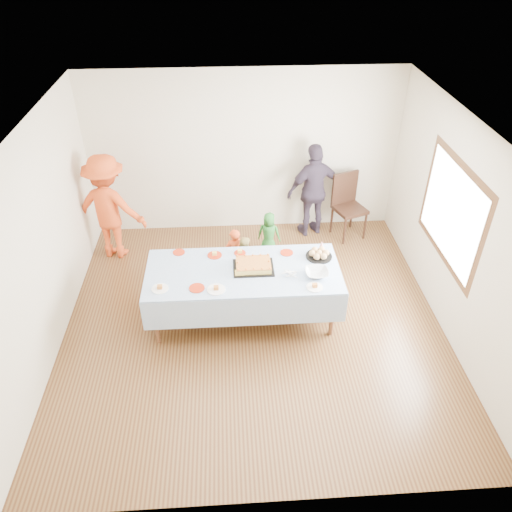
{
  "coord_description": "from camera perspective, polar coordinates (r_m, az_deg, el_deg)",
  "views": [
    {
      "loc": [
        -0.29,
        -5.0,
        4.62
      ],
      "look_at": [
        0.05,
        0.3,
        0.87
      ],
      "focal_mm": 35.0,
      "sensor_mm": 36.0,
      "label": 1
    }
  ],
  "objects": [
    {
      "name": "plate_white_mid",
      "position": [
        6.1,
        -4.57,
        -3.84
      ],
      "size": [
        0.23,
        0.23,
        0.01
      ],
      "primitive_type": "cylinder",
      "color": "white",
      "rests_on": "party_table"
    },
    {
      "name": "fork_pile",
      "position": [
        6.31,
        4.17,
        -2.02
      ],
      "size": [
        0.24,
        0.18,
        0.07
      ],
      "primitive_type": null,
      "color": "white",
      "rests_on": "party_table"
    },
    {
      "name": "dining_chair",
      "position": [
        8.44,
        10.4,
        6.13
      ],
      "size": [
        0.6,
        0.6,
        1.08
      ],
      "rotation": [
        0.0,
        0.0,
        0.36
      ],
      "color": "black",
      "rests_on": "ground"
    },
    {
      "name": "rolls_tray",
      "position": [
        6.67,
        7.22,
        0.22
      ],
      "size": [
        0.35,
        0.35,
        0.11
      ],
      "color": "black",
      "rests_on": "party_table"
    },
    {
      "name": "room_walls",
      "position": [
        5.77,
        0.22,
        5.6
      ],
      "size": [
        5.04,
        5.04,
        2.72
      ],
      "color": "beige",
      "rests_on": "ground"
    },
    {
      "name": "party_hat",
      "position": [
        6.79,
        7.5,
        1.18
      ],
      "size": [
        0.09,
        0.09,
        0.15
      ],
      "primitive_type": "cone",
      "color": "silver",
      "rests_on": "party_table"
    },
    {
      "name": "toddler_mid",
      "position": [
        7.85,
        1.48,
        2.47
      ],
      "size": [
        0.42,
        0.33,
        0.75
      ],
      "primitive_type": "imported",
      "rotation": [
        0.0,
        0.0,
        2.86
      ],
      "color": "#226825",
      "rests_on": "ground"
    },
    {
      "name": "birthday_cake",
      "position": [
        6.41,
        -0.3,
        -1.09
      ],
      "size": [
        0.52,
        0.4,
        0.09
      ],
      "color": "black",
      "rests_on": "party_table"
    },
    {
      "name": "ground",
      "position": [
        6.81,
        -0.27,
        -7.5
      ],
      "size": [
        5.0,
        5.0,
        0.0
      ],
      "primitive_type": "plane",
      "color": "#482814",
      "rests_on": "ground"
    },
    {
      "name": "toddler_left",
      "position": [
        7.32,
        -2.47,
        0.2
      ],
      "size": [
        0.36,
        0.29,
        0.85
      ],
      "primitive_type": "imported",
      "rotation": [
        0.0,
        0.0,
        3.48
      ],
      "color": "#CE4419",
      "rests_on": "ground"
    },
    {
      "name": "toddler_right",
      "position": [
        7.26,
        -1.44,
        -0.48
      ],
      "size": [
        0.38,
        0.3,
        0.77
      ],
      "primitive_type": "imported",
      "rotation": [
        0.0,
        0.0,
        3.18
      ],
      "color": "tan",
      "rests_on": "ground"
    },
    {
      "name": "plate_red_near",
      "position": [
        6.15,
        -6.78,
        -3.66
      ],
      "size": [
        0.19,
        0.19,
        0.01
      ],
      "primitive_type": "cylinder",
      "color": "#B9260D",
      "rests_on": "party_table"
    },
    {
      "name": "plate_white_left",
      "position": [
        6.21,
        -10.92,
        -3.69
      ],
      "size": [
        0.21,
        0.21,
        0.01
      ],
      "primitive_type": "cylinder",
      "color": "white",
      "rests_on": "party_table"
    },
    {
      "name": "adult_right",
      "position": [
        8.27,
        6.64,
        7.44
      ],
      "size": [
        1.01,
        0.65,
        1.6
      ],
      "primitive_type": "imported",
      "rotation": [
        0.0,
        0.0,
        3.44
      ],
      "color": "#352A3A",
      "rests_on": "ground"
    },
    {
      "name": "plate_red_far_b",
      "position": [
        6.69,
        -4.75,
        0.1
      ],
      "size": [
        0.19,
        0.19,
        0.01
      ],
      "primitive_type": "cylinder",
      "color": "#B9260D",
      "rests_on": "party_table"
    },
    {
      "name": "party_table",
      "position": [
        6.43,
        -1.48,
        -2.07
      ],
      "size": [
        2.5,
        1.1,
        0.78
      ],
      "color": "#54321C",
      "rests_on": "ground"
    },
    {
      "name": "adult_left",
      "position": [
        7.95,
        -16.44,
        5.34
      ],
      "size": [
        1.22,
        0.89,
        1.7
      ],
      "primitive_type": "imported",
      "rotation": [
        0.0,
        0.0,
        2.89
      ],
      "color": "#D1461A",
      "rests_on": "ground"
    },
    {
      "name": "plate_red_far_a",
      "position": [
        6.8,
        -8.81,
        0.42
      ],
      "size": [
        0.16,
        0.16,
        0.01
      ],
      "primitive_type": "cylinder",
      "color": "#B9260D",
      "rests_on": "party_table"
    },
    {
      "name": "plate_red_far_c",
      "position": [
        6.71,
        -1.85,
        0.35
      ],
      "size": [
        0.16,
        0.16,
        0.01
      ],
      "primitive_type": "cylinder",
      "color": "#B9260D",
      "rests_on": "party_table"
    },
    {
      "name": "punch_bowl",
      "position": [
        6.34,
        6.96,
        -1.94
      ],
      "size": [
        0.3,
        0.3,
        0.07
      ],
      "primitive_type": "imported",
      "color": "silver",
      "rests_on": "party_table"
    },
    {
      "name": "plate_red_far_d",
      "position": [
        6.73,
        3.52,
        0.39
      ],
      "size": [
        0.17,
        0.17,
        0.01
      ],
      "primitive_type": "cylinder",
      "color": "#B9260D",
      "rests_on": "party_table"
    },
    {
      "name": "plate_white_right",
      "position": [
        6.16,
        6.72,
        -3.56
      ],
      "size": [
        0.21,
        0.21,
        0.01
      ],
      "primitive_type": "cylinder",
      "color": "white",
      "rests_on": "party_table"
    }
  ]
}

